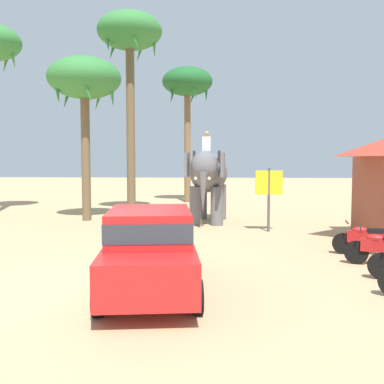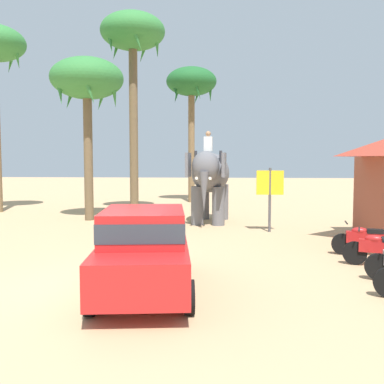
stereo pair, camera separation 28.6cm
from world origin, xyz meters
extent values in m
plane|color=tan|center=(0.00, 0.00, 0.00)|extent=(120.00, 120.00, 0.00)
cube|color=red|center=(1.00, -0.23, 0.68)|extent=(2.19, 4.28, 0.76)
cube|color=red|center=(1.01, -0.33, 1.38)|extent=(1.81, 2.28, 0.64)
cube|color=#2D3842|center=(1.01, -0.33, 1.38)|extent=(1.83, 2.30, 0.35)
cylinder|color=black|center=(0.00, 0.92, 0.30)|extent=(0.25, 0.62, 0.60)
cylinder|color=black|center=(1.68, 1.13, 0.30)|extent=(0.25, 0.62, 0.60)
cylinder|color=black|center=(0.31, -1.60, 0.30)|extent=(0.25, 0.62, 0.60)
cylinder|color=black|center=(2.00, -1.39, 0.30)|extent=(0.25, 0.62, 0.60)
ellipsoid|color=slate|center=(2.00, 9.94, 2.15)|extent=(1.87, 3.23, 1.70)
cylinder|color=slate|center=(2.35, 8.97, 0.80)|extent=(0.52, 0.52, 1.60)
cylinder|color=slate|center=(1.48, 9.05, 0.80)|extent=(0.52, 0.52, 1.60)
cylinder|color=slate|center=(2.52, 10.82, 0.80)|extent=(0.52, 0.52, 1.60)
cylinder|color=slate|center=(1.64, 10.90, 0.80)|extent=(0.52, 0.52, 1.60)
ellipsoid|color=slate|center=(1.85, 8.31, 2.45)|extent=(1.19, 1.10, 1.20)
cube|color=slate|center=(2.58, 8.35, 2.50)|extent=(0.19, 0.81, 0.96)
cube|color=slate|center=(1.14, 8.48, 2.50)|extent=(0.19, 0.81, 0.96)
cone|color=slate|center=(1.81, 7.87, 1.45)|extent=(0.39, 0.39, 1.60)
cone|color=beige|center=(2.07, 7.89, 1.95)|extent=(0.17, 0.57, 0.21)
cone|color=beige|center=(1.56, 7.94, 1.95)|extent=(0.17, 0.57, 0.21)
cube|color=white|center=(1.92, 9.09, 3.35)|extent=(0.36, 0.27, 0.60)
sphere|color=#A87A56|center=(1.92, 9.09, 3.77)|extent=(0.22, 0.22, 0.22)
cylinder|color=#333338|center=(2.44, 9.04, 2.80)|extent=(0.12, 0.12, 0.55)
cylinder|color=#333338|center=(1.40, 9.13, 2.80)|extent=(0.12, 0.12, 0.55)
cylinder|color=black|center=(6.03, 1.04, 0.30)|extent=(0.61, 0.21, 0.60)
cylinder|color=black|center=(5.93, 2.46, 0.30)|extent=(0.60, 0.28, 0.60)
cube|color=red|center=(6.50, 2.28, 0.52)|extent=(1.03, 0.50, 0.32)
ellipsoid|color=red|center=(6.36, 2.33, 0.70)|extent=(0.49, 0.36, 0.20)
cylinder|color=black|center=(6.01, 2.44, 0.92)|extent=(0.21, 0.54, 0.04)
cylinder|color=black|center=(5.94, 3.67, 0.30)|extent=(0.61, 0.20, 0.60)
cube|color=red|center=(6.53, 3.57, 0.52)|extent=(1.04, 0.37, 0.32)
ellipsoid|color=red|center=(6.39, 3.59, 0.70)|extent=(0.47, 0.31, 0.20)
cube|color=black|center=(6.78, 3.53, 0.70)|extent=(0.47, 0.29, 0.12)
cylinder|color=black|center=(6.03, 3.65, 0.92)|extent=(0.13, 0.55, 0.04)
cylinder|color=brown|center=(0.47, 18.94, 3.75)|extent=(0.41, 0.41, 7.51)
ellipsoid|color=#1E5B28|center=(0.47, 18.94, 7.71)|extent=(3.20, 3.20, 1.80)
cone|color=#1E5B28|center=(1.67, 18.94, 7.21)|extent=(0.40, 0.92, 1.64)
cone|color=#1E5B28|center=(0.84, 20.08, 7.21)|extent=(0.91, 0.57, 1.67)
cone|color=#1E5B28|center=(-0.50, 19.64, 7.21)|extent=(0.73, 0.83, 1.69)
cone|color=#1E5B28|center=(-0.50, 18.23, 7.21)|extent=(0.73, 0.83, 1.69)
cone|color=#1E5B28|center=(0.84, 17.80, 7.21)|extent=(0.91, 0.57, 1.67)
cone|color=#337A38|center=(-7.97, 12.81, 8.15)|extent=(0.40, 0.92, 1.64)
cone|color=#337A38|center=(-8.80, 13.95, 8.15)|extent=(0.91, 0.57, 1.67)
cylinder|color=brown|center=(-3.46, 10.11, 3.04)|extent=(0.39, 0.39, 6.08)
ellipsoid|color=#337A38|center=(-3.46, 10.11, 6.28)|extent=(3.20, 3.20, 1.80)
cone|color=#337A38|center=(-2.26, 10.11, 5.78)|extent=(0.40, 0.92, 1.64)
cone|color=#337A38|center=(-3.09, 11.25, 5.78)|extent=(0.91, 0.57, 1.67)
cone|color=#337A38|center=(-4.43, 10.82, 5.78)|extent=(0.73, 0.83, 1.69)
cone|color=#337A38|center=(-4.43, 9.40, 5.78)|extent=(0.73, 0.83, 1.69)
cone|color=#337A38|center=(-3.09, 8.97, 5.78)|extent=(0.91, 0.57, 1.67)
cylinder|color=brown|center=(-1.97, 12.77, 4.43)|extent=(0.43, 0.43, 8.86)
ellipsoid|color=#337A38|center=(-1.97, 12.77, 9.06)|extent=(3.20, 3.20, 1.80)
cone|color=#337A38|center=(-0.77, 12.77, 8.56)|extent=(0.40, 0.92, 1.64)
cone|color=#337A38|center=(-1.60, 13.91, 8.56)|extent=(0.91, 0.57, 1.67)
cone|color=#337A38|center=(-2.94, 13.48, 8.56)|extent=(0.73, 0.83, 1.69)
cone|color=#337A38|center=(-2.94, 12.06, 8.56)|extent=(0.73, 0.83, 1.69)
cone|color=#337A38|center=(-1.60, 11.63, 8.56)|extent=(0.91, 0.57, 1.67)
cylinder|color=#4C4C51|center=(4.29, 7.46, 1.20)|extent=(0.10, 0.10, 2.40)
cube|color=yellow|center=(4.29, 7.46, 1.85)|extent=(1.00, 0.08, 0.90)
camera|label=1|loc=(2.31, -8.64, 2.65)|focal=40.09mm
camera|label=2|loc=(2.60, -8.62, 2.65)|focal=40.09mm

